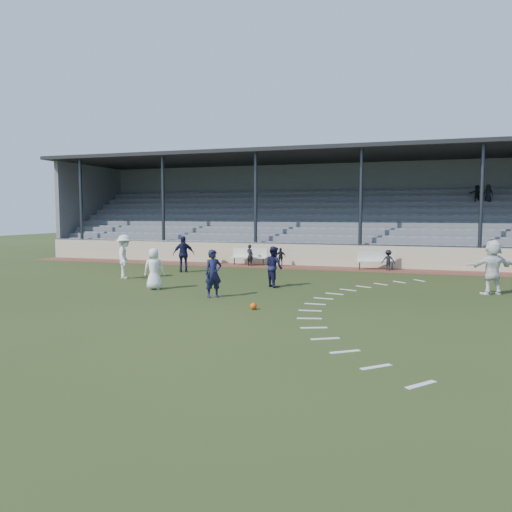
{
  "coord_description": "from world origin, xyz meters",
  "views": [
    {
      "loc": [
        5.99,
        -15.93,
        3.0
      ],
      "look_at": [
        0.0,
        2.5,
        1.3
      ],
      "focal_mm": 35.0,
      "sensor_mm": 36.0,
      "label": 1
    }
  ],
  "objects": [
    {
      "name": "sub_left_near",
      "position": [
        -2.92,
        10.37,
        0.62
      ],
      "size": [
        0.51,
        0.43,
        1.2
      ],
      "primitive_type": "imported",
      "rotation": [
        0.0,
        0.0,
        2.77
      ],
      "color": "black",
      "rests_on": "cinder_track"
    },
    {
      "name": "ground",
      "position": [
        0.0,
        0.0,
        0.0
      ],
      "size": [
        90.0,
        90.0,
        0.0
      ],
      "primitive_type": "plane",
      "color": "#273415",
      "rests_on": "ground"
    },
    {
      "name": "grandstand",
      "position": [
        0.01,
        16.26,
        2.2
      ],
      "size": [
        34.6,
        9.0,
        6.61
      ],
      "color": "slate",
      "rests_on": "ground"
    },
    {
      "name": "sub_left_far",
      "position": [
        -1.23,
        10.75,
        0.53
      ],
      "size": [
        0.64,
        0.45,
        1.02
      ],
      "primitive_type": "imported",
      "rotation": [
        0.0,
        0.0,
        3.51
      ],
      "color": "black",
      "rests_on": "cinder_track"
    },
    {
      "name": "bench_right",
      "position": [
        3.95,
        10.72,
        0.58
      ],
      "size": [
        2.03,
        1.04,
        0.95
      ],
      "rotation": [
        0.0,
        0.0,
        0.3
      ],
      "color": "silver",
      "rests_on": "cinder_track"
    },
    {
      "name": "bench_left",
      "position": [
        -3.1,
        10.81,
        0.58
      ],
      "size": [
        2.02,
        0.58,
        0.95
      ],
      "rotation": [
        0.0,
        0.0,
        0.06
      ],
      "color": "silver",
      "rests_on": "cinder_track"
    },
    {
      "name": "cinder_track",
      "position": [
        0.0,
        10.5,
        0.01
      ],
      "size": [
        34.0,
        2.0,
        0.02
      ],
      "primitive_type": "cube",
      "color": "brown",
      "rests_on": "ground"
    },
    {
      "name": "player_navy_lead",
      "position": [
        -0.83,
        0.18,
        0.85
      ],
      "size": [
        0.73,
        0.72,
        1.7
      ],
      "primitive_type": "imported",
      "rotation": [
        0.0,
        0.0,
        0.74
      ],
      "color": "#131536",
      "rests_on": "ground"
    },
    {
      "name": "penalty_arc",
      "position": [
        4.12,
        0.0,
        0.01
      ],
      "size": [
        3.89,
        14.63,
        0.01
      ],
      "color": "silver",
      "rests_on": "ground"
    },
    {
      "name": "player_navy_wing",
      "position": [
        -5.17,
        6.65,
        0.91
      ],
      "size": [
        1.15,
        0.9,
        1.82
      ],
      "primitive_type": "imported",
      "rotation": [
        0.0,
        0.0,
        3.64
      ],
      "color": "#131536",
      "rests_on": "ground"
    },
    {
      "name": "trash_bin",
      "position": [
        -5.37,
        10.69,
        0.41
      ],
      "size": [
        0.49,
        0.49,
        0.79
      ],
      "primitive_type": "cylinder",
      "color": "yellow",
      "rests_on": "cinder_track"
    },
    {
      "name": "sub_right",
      "position": [
        4.58,
        10.45,
        0.55
      ],
      "size": [
        0.74,
        0.49,
        1.07
      ],
      "primitive_type": "imported",
      "rotation": [
        0.0,
        0.0,
        3.29
      ],
      "color": "black",
      "rests_on": "cinder_track"
    },
    {
      "name": "player_white_lead",
      "position": [
        -3.74,
        1.18,
        0.81
      ],
      "size": [
        0.93,
        0.78,
        1.62
      ],
      "primitive_type": "imported",
      "rotation": [
        0.0,
        0.0,
        3.54
      ],
      "color": "white",
      "rests_on": "ground"
    },
    {
      "name": "player_white_wing",
      "position": [
        -6.62,
        3.61,
        1.0
      ],
      "size": [
        1.25,
        1.49,
        2.0
      ],
      "primitive_type": "imported",
      "rotation": [
        0.0,
        0.0,
        2.05
      ],
      "color": "white",
      "rests_on": "ground"
    },
    {
      "name": "football",
      "position": [
        1.21,
        -1.47,
        0.11
      ],
      "size": [
        0.21,
        0.21,
        0.21
      ],
      "primitive_type": "sphere",
      "color": "#D34E0C",
      "rests_on": "ground"
    },
    {
      "name": "player_white_back",
      "position": [
        8.62,
        3.96,
        1.01
      ],
      "size": [
        1.93,
        1.41,
        2.01
      ],
      "primitive_type": "imported",
      "rotation": [
        0.0,
        0.0,
        3.63
      ],
      "color": "white",
      "rests_on": "ground"
    },
    {
      "name": "player_navy_mid",
      "position": [
        0.51,
        3.28,
        0.82
      ],
      "size": [
        1.01,
        1.0,
        1.64
      ],
      "primitive_type": "imported",
      "rotation": [
        0.0,
        0.0,
        2.37
      ],
      "color": "#131536",
      "rests_on": "ground"
    },
    {
      "name": "retaining_wall",
      "position": [
        0.0,
        11.55,
        0.6
      ],
      "size": [
        34.0,
        0.18,
        1.2
      ],
      "primitive_type": "cube",
      "color": "beige",
      "rests_on": "ground"
    }
  ]
}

